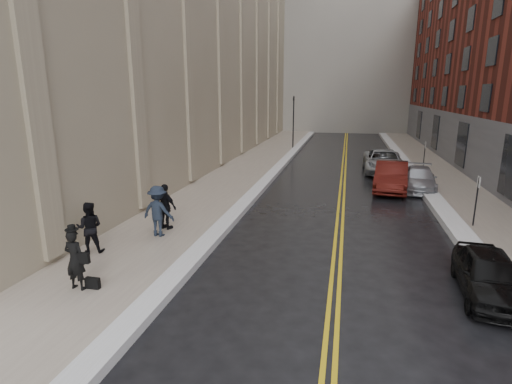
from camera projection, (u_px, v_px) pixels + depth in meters
The scene contains 18 objects.
ground at pixel (238, 304), 10.72m from camera, with size 160.00×160.00×0.00m, color black.
sidewalk_left at pixel (237, 176), 26.81m from camera, with size 4.00×64.00×0.15m, color gray.
sidewalk_right at pixel (454, 186), 23.90m from camera, with size 3.00×64.00×0.15m, color gray.
lane_stripe_a at pixel (341, 182), 25.34m from camera, with size 0.12×64.00×0.01m, color gold.
lane_stripe_b at pixel (345, 182), 25.29m from camera, with size 0.12×64.00×0.01m, color gold.
snow_ridge_left at pixel (270, 177), 26.30m from camera, with size 0.70×60.80×0.26m, color white.
snow_ridge_right at pixel (421, 183), 24.28m from camera, with size 0.85×60.80×0.30m, color white.
traffic_signal at pixel (293, 118), 38.91m from camera, with size 0.18×0.15×5.20m.
parking_sign_near at pixel (477, 197), 16.26m from camera, with size 0.06×0.35×2.23m.
parking_sign_far at pixel (424, 154), 27.61m from camera, with size 0.06×0.35×2.23m.
car_black at pixel (489, 275), 10.98m from camera, with size 1.52×3.77×1.28m, color black.
car_maroon at pixel (391, 176), 22.95m from camera, with size 1.75×5.01×1.65m, color #48110D.
car_silver_near at pixel (419, 179), 23.10m from camera, with size 1.83×4.49×1.30m, color #B0B3B8.
car_silver_far at pixel (383, 161), 28.11m from camera, with size 2.65×5.74×1.59m, color #A4A8AD.
pedestrian_main at pixel (75, 260), 11.02m from camera, with size 0.64×0.42×1.75m, color black.
pedestrian_a at pixel (90, 227), 13.61m from camera, with size 0.87×0.67×1.78m, color black.
pedestrian_b at pixel (158, 211), 15.17m from camera, with size 1.27×0.73×1.97m, color #1B2432.
pedestrian_c at pixel (166, 207), 15.94m from camera, with size 1.08×0.45×1.85m, color black.
Camera 1 is at (2.61, -9.33, 5.51)m, focal length 28.00 mm.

